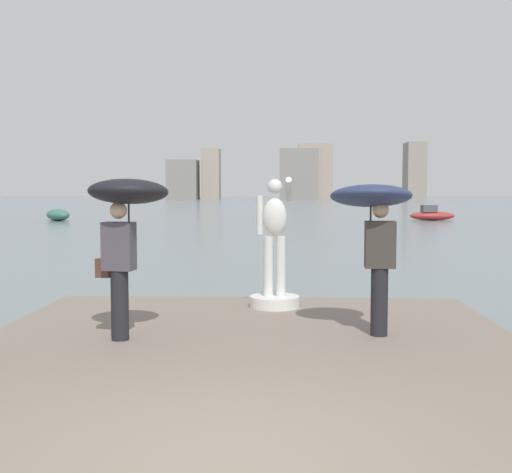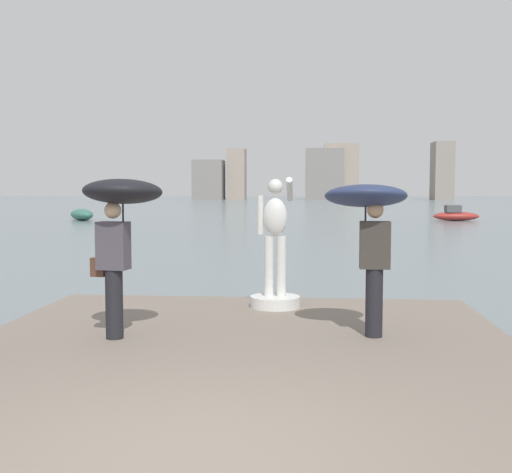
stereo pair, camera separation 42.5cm
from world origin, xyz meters
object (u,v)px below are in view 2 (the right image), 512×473
(statue_white_figure, at_px, (275,263))
(boat_far, at_px, (456,215))
(boat_near, at_px, (82,215))
(onlooker_left, at_px, (120,212))
(onlooker_right, at_px, (368,215))

(statue_white_figure, relative_size, boat_far, 0.62)
(boat_near, bearing_deg, boat_far, 3.33)
(statue_white_figure, relative_size, onlooker_left, 1.02)
(statue_white_figure, xyz_separation_m, boat_near, (-16.58, 36.16, -0.68))
(onlooker_left, distance_m, boat_near, 41.22)
(onlooker_left, height_order, onlooker_right, onlooker_left)
(boat_near, bearing_deg, statue_white_figure, -65.37)
(boat_near, relative_size, boat_far, 1.04)
(boat_near, bearing_deg, onlooker_right, -64.86)
(onlooker_left, distance_m, onlooker_right, 3.13)
(onlooker_right, bearing_deg, statue_white_figure, 123.94)
(onlooker_right, height_order, boat_far, onlooker_right)
(statue_white_figure, xyz_separation_m, onlooker_left, (-1.82, -2.29, 0.89))
(onlooker_left, bearing_deg, boat_near, 111.00)
(boat_far, bearing_deg, onlooker_left, -108.30)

